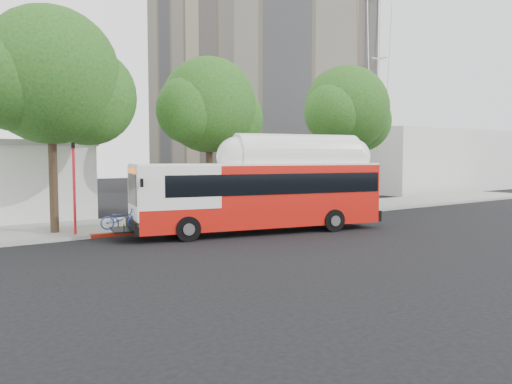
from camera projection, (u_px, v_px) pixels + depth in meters
ground at (296, 233)px, 22.29m from camera, size 120.00×120.00×0.00m
sidewalk at (221, 217)px, 27.57m from camera, size 60.00×5.00×0.15m
curb_strip at (247, 222)px, 25.46m from camera, size 60.00×0.30×0.15m
red_curb_segment at (195, 227)px, 23.73m from camera, size 10.00×0.32×0.16m
street_tree_left at (62, 82)px, 21.41m from camera, size 6.67×5.80×9.74m
street_tree_mid at (215, 110)px, 26.45m from camera, size 5.75×5.00×8.62m
street_tree_right at (351, 112)px, 32.06m from camera, size 6.21×5.40×9.18m
apartment_tower at (258, 26)px, 54.20m from camera, size 18.00×18.00×37.00m
horizon_block at (417, 160)px, 52.42m from camera, size 20.00×12.00×6.00m
transit_bus at (262, 195)px, 22.44m from camera, size 12.24×4.81×3.57m
signal_pole at (74, 189)px, 20.82m from camera, size 0.11×0.38×3.99m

